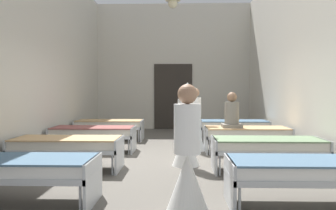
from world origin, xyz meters
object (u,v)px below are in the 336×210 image
object	(u,v)px
patient_seated_primary	(232,114)
bed_right_row_0	(308,171)
bed_right_row_1	(268,146)
nurse_far_aisle	(187,169)
bed_right_row_2	(247,133)
bed_right_row_3	(234,125)
bed_left_row_2	(93,133)
bed_left_row_0	(18,169)
bed_left_row_3	(110,125)
bed_left_row_1	(67,145)
nurse_near_aisle	(195,128)
nurse_mid_aisle	(186,137)

from	to	relation	value
patient_seated_primary	bed_right_row_0	bearing A→B (deg)	-84.65
bed_right_row_1	nurse_far_aisle	world-z (taller)	nurse_far_aisle
bed_right_row_2	bed_right_row_3	bearing A→B (deg)	90.00
bed_left_row_2	bed_right_row_3	world-z (taller)	same
bed_left_row_2	bed_right_row_2	distance (m)	3.52
bed_left_row_0	bed_right_row_1	distance (m)	4.00
bed_left_row_3	bed_right_row_3	distance (m)	3.52
bed_left_row_1	bed_right_row_2	size ratio (longest dim) A/B	1.00
bed_left_row_3	patient_seated_primary	world-z (taller)	patient_seated_primary
bed_left_row_0	patient_seated_primary	xyz separation A→B (m)	(3.17, 3.74, 0.43)
bed_right_row_0	bed_right_row_1	world-z (taller)	same
bed_right_row_0	bed_left_row_2	xyz separation A→B (m)	(-3.52, 3.80, 0.00)
bed_right_row_3	nurse_near_aisle	distance (m)	2.04
bed_right_row_0	bed_left_row_1	bearing A→B (deg)	151.64
bed_left_row_0	nurse_far_aisle	distance (m)	2.10
bed_left_row_0	bed_right_row_0	world-z (taller)	same
patient_seated_primary	bed_right_row_3	bearing A→B (deg)	79.88
nurse_near_aisle	nurse_mid_aisle	xyz separation A→B (m)	(-0.24, -1.72, 0.00)
bed_right_row_0	bed_right_row_1	xyz separation A→B (m)	(0.00, 1.90, 0.00)
bed_left_row_0	bed_right_row_3	distance (m)	6.70
bed_left_row_1	nurse_mid_aisle	bearing A→B (deg)	11.18
bed_left_row_2	nurse_near_aisle	bearing A→B (deg)	5.78
bed_right_row_1	patient_seated_primary	bearing A→B (deg)	100.78
bed_left_row_0	bed_right_row_3	bearing A→B (deg)	58.31
bed_left_row_3	nurse_mid_aisle	distance (m)	3.99
bed_right_row_1	bed_left_row_3	size ratio (longest dim) A/B	1.00
bed_left_row_1	bed_right_row_2	bearing A→B (deg)	28.36
bed_right_row_0	bed_right_row_2	bearing A→B (deg)	90.00
bed_right_row_0	bed_right_row_2	distance (m)	3.80
bed_right_row_1	bed_right_row_2	world-z (taller)	same
nurse_near_aisle	patient_seated_primary	xyz separation A→B (m)	(0.82, -0.30, 0.34)
bed_left_row_0	bed_left_row_2	world-z (taller)	same
bed_right_row_1	nurse_mid_aisle	bearing A→B (deg)	163.61
bed_right_row_3	nurse_mid_aisle	distance (m)	3.67
nurse_near_aisle	nurse_far_aisle	distance (m)	4.40
patient_seated_primary	bed_left_row_3	bearing A→B (deg)	148.25
bed_right_row_1	bed_right_row_3	xyz separation A→B (m)	(0.00, 3.80, 0.00)
bed_left_row_0	patient_seated_primary	world-z (taller)	patient_seated_primary
bed_right_row_2	nurse_mid_aisle	distance (m)	2.05
bed_left_row_0	bed_right_row_2	distance (m)	5.18
bed_left_row_1	bed_left_row_3	size ratio (longest dim) A/B	1.00
bed_left_row_1	bed_left_row_3	distance (m)	3.80
bed_right_row_1	nurse_near_aisle	bearing A→B (deg)	118.74
bed_left_row_3	bed_right_row_1	bearing A→B (deg)	-47.20
bed_right_row_2	bed_right_row_3	world-z (taller)	same
bed_left_row_2	bed_right_row_0	bearing A→B (deg)	-47.20
nurse_near_aisle	patient_seated_primary	world-z (taller)	nurse_near_aisle
bed_right_row_0	bed_right_row_3	size ratio (longest dim) A/B	1.00
bed_left_row_2	nurse_mid_aisle	bearing A→B (deg)	-35.19
bed_right_row_0	bed_right_row_2	size ratio (longest dim) A/B	1.00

